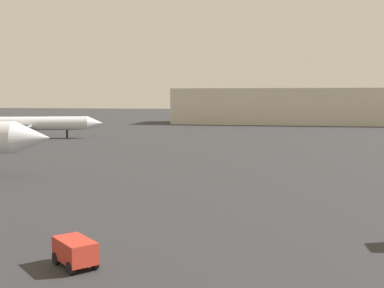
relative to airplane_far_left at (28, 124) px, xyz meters
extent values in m
cone|color=silver|center=(23.60, -40.58, 1.04)|extent=(3.99, 3.73, 3.19)
cylinder|color=silver|center=(0.23, 0.08, 0.01)|extent=(21.15, 9.41, 2.59)
cone|color=silver|center=(11.74, 4.02, 0.01)|extent=(3.54, 3.38, 2.59)
cube|color=silver|center=(-0.78, -0.27, -0.38)|extent=(10.39, 21.81, 0.17)
cylinder|color=#4C4C54|center=(-1.52, 3.87, -0.51)|extent=(2.44, 1.90, 1.28)
cylinder|color=#4C4C54|center=(1.17, -3.99, -0.51)|extent=(2.44, 1.90, 1.28)
cube|color=black|center=(6.73, 2.31, -2.07)|extent=(0.45, 0.45, 1.56)
cube|color=black|center=(-1.24, 1.08, -2.07)|extent=(0.45, 0.45, 1.56)
cube|color=black|center=(-0.32, -1.61, -2.07)|extent=(0.45, 0.45, 1.56)
cube|color=red|center=(38.55, -63.72, -2.05)|extent=(2.65, 2.57, 1.00)
cylinder|color=black|center=(37.53, -63.59, -2.55)|extent=(0.58, 0.55, 0.60)
cylinder|color=black|center=(38.32, -62.72, -2.55)|extent=(0.58, 0.55, 0.60)
cylinder|color=black|center=(38.78, -64.72, -2.55)|extent=(0.58, 0.55, 0.60)
cylinder|color=black|center=(39.56, -63.85, -2.55)|extent=(0.58, 0.55, 0.60)
cube|color=beige|center=(53.20, 62.04, 2.25)|extent=(76.96, 19.92, 10.21)
camera|label=1|loc=(48.23, -84.49, 5.04)|focal=46.13mm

